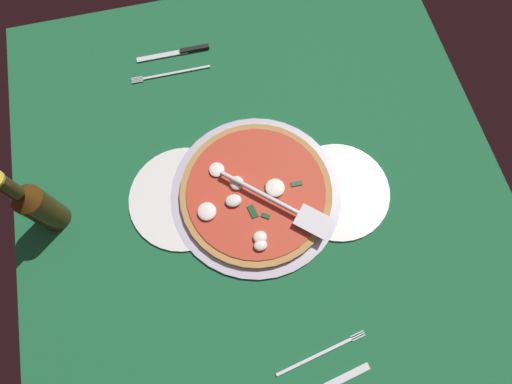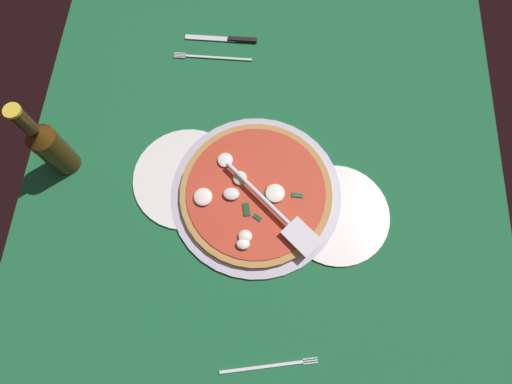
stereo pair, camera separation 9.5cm
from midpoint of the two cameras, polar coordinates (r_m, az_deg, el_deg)
The scene contains 9 objects.
ground_plane at distance 98.99cm, azimuth -2.57°, elevation 2.17°, with size 112.10×112.10×0.80cm, color #1A5C35.
pizza_pan at distance 96.18cm, azimuth -2.79°, elevation -0.70°, with size 39.10×39.10×1.08cm, color #B4AEC3.
dinner_plate_left at distance 97.37cm, azimuth 8.37°, elevation -0.32°, with size 23.80×23.80×1.00cm, color white.
dinner_plate_right at distance 98.14cm, azimuth -12.50°, elevation -1.19°, with size 25.12×25.12×1.00cm, color silver.
pizza at distance 94.82cm, azimuth -2.93°, elevation -0.51°, with size 34.61×34.61×2.93cm.
pizza_server at distance 91.35cm, azimuth 0.30°, elevation -1.97°, with size 22.20×20.63×1.00cm.
place_setting_near at distance 116.13cm, azimuth -13.28°, elevation 16.43°, with size 21.31×13.48×1.40cm.
place_setting_far at distance 91.64cm, azimuth 5.61°, elevation -23.66°, with size 20.61×16.04×1.40cm.
beer_bottle at distance 98.87cm, azimuth -30.11°, elevation -1.97°, with size 6.31×6.31×24.78cm.
Camera 1 is at (8.85, 36.42, 91.39)cm, focal length 29.39 mm.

